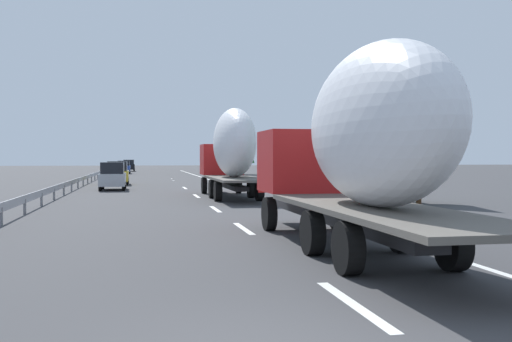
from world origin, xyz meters
name	(u,v)px	position (x,y,z in m)	size (l,w,h in m)	color
ground_plane	(159,187)	(40.00, 0.00, 0.00)	(260.00, 260.00, 0.00)	#38383A
lane_stripe_0	(353,304)	(2.00, -1.80, 0.00)	(3.20, 0.20, 0.01)	white
lane_stripe_1	(243,228)	(11.96, -1.80, 0.00)	(3.20, 0.20, 0.01)	white
lane_stripe_2	(215,209)	(19.22, -1.80, 0.00)	(3.20, 0.20, 0.01)	white
lane_stripe_3	(196,196)	(28.29, -1.80, 0.00)	(3.20, 0.20, 0.01)	white
lane_stripe_4	(185,188)	(37.80, -1.80, 0.00)	(3.20, 0.20, 0.01)	white
lane_stripe_5	(173,180)	(54.66, -1.80, 0.00)	(3.20, 0.20, 0.01)	white
lane_stripe_6	(172,179)	(55.96, -1.80, 0.00)	(3.20, 0.20, 0.01)	white
edge_line_right	(221,183)	(45.00, -5.50, 0.00)	(110.00, 0.20, 0.01)	white
truck_lead	(232,150)	(26.36, -3.60, 2.71)	(12.36, 2.55, 4.96)	#B21919
truck_trailing	(358,142)	(6.56, -3.60, 2.62)	(13.13, 2.55, 4.72)	#B21919
car_silver_hatch	(113,176)	(35.94, 3.35, 0.97)	(4.06, 1.77, 1.95)	#ADB2B7
car_black_suv	(129,166)	(94.22, 3.38, 0.96)	(4.25, 1.91, 1.93)	black
car_blue_sedan	(124,167)	(79.22, 3.80, 0.94)	(4.72, 1.79, 1.85)	#28479E
car_yellow_coupe	(118,173)	(44.16, 3.32, 0.98)	(4.48, 1.77, 1.96)	gold
road_sign	(238,160)	(43.18, -6.70, 2.06)	(0.10, 0.90, 2.97)	gray
tree_0	(225,149)	(84.34, -11.34, 3.68)	(3.52, 3.52, 5.68)	#472D19
tree_1	(372,135)	(22.07, -10.25, 3.44)	(3.87, 3.87, 5.45)	#472D19
tree_2	(240,141)	(72.52, -11.76, 4.52)	(3.96, 3.96, 7.50)	#472D19
tree_3	(224,145)	(75.78, -9.97, 4.04)	(3.22, 3.22, 6.15)	#472D19
tree_4	(419,130)	(20.41, -12.01, 3.61)	(2.86, 2.86, 5.43)	#472D19
guardrail_median	(83,179)	(43.00, 6.00, 0.58)	(94.00, 0.10, 0.76)	#9EA0A5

